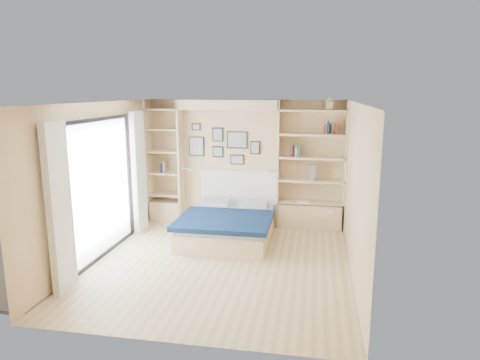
# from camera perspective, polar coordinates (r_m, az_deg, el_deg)

# --- Properties ---
(ground) EXTENTS (4.50, 4.50, 0.00)m
(ground) POSITION_cam_1_polar(r_m,az_deg,el_deg) (6.92, -2.53, -10.92)
(ground) COLOR tan
(ground) RESTS_ON ground
(room_shell) EXTENTS (4.50, 4.50, 4.50)m
(room_shell) POSITION_cam_1_polar(r_m,az_deg,el_deg) (8.10, -2.92, 0.46)
(room_shell) COLOR tan
(room_shell) RESTS_ON ground
(bed) EXTENTS (1.63, 2.14, 1.07)m
(bed) POSITION_cam_1_polar(r_m,az_deg,el_deg) (7.86, -1.56, -6.00)
(bed) COLOR beige
(bed) RESTS_ON ground
(photo_gallery) EXTENTS (1.48, 0.02, 0.82)m
(photo_gallery) POSITION_cam_1_polar(r_m,az_deg,el_deg) (8.71, -2.34, 4.78)
(photo_gallery) COLOR black
(photo_gallery) RESTS_ON ground
(reading_lamps) EXTENTS (1.92, 0.12, 0.15)m
(reading_lamps) POSITION_cam_1_polar(r_m,az_deg,el_deg) (8.54, -1.64, 1.22)
(reading_lamps) COLOR silver
(reading_lamps) RESTS_ON ground
(shelf_decor) EXTENTS (3.51, 0.23, 2.03)m
(shelf_decor) POSITION_cam_1_polar(r_m,az_deg,el_deg) (8.35, 7.83, 4.97)
(shelf_decor) COLOR #A51E1E
(shelf_decor) RESTS_ON ground
(deck) EXTENTS (3.20, 4.00, 0.05)m
(deck) POSITION_cam_1_polar(r_m,az_deg,el_deg) (8.42, -27.45, -8.06)
(deck) COLOR brown
(deck) RESTS_ON ground
(deck_chair) EXTENTS (0.74, 0.92, 0.80)m
(deck_chair) POSITION_cam_1_polar(r_m,az_deg,el_deg) (9.15, -25.17, -3.81)
(deck_chair) COLOR tan
(deck_chair) RESTS_ON ground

